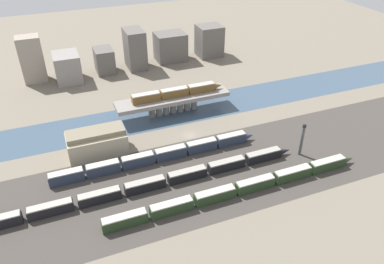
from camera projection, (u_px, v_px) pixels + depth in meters
ground_plane at (190, 135)px, 143.41m from camera, size 400.00×400.00×0.00m
railbed_yard at (216, 172)px, 124.66m from camera, size 280.00×42.00×0.01m
river_water at (173, 112)px, 158.25m from camera, size 320.00×21.74×0.01m
bridge at (173, 101)px, 155.25m from camera, size 47.77×9.84×7.38m
train_on_bridge at (178, 92)px, 154.01m from camera, size 39.53×3.13×3.54m
train_yard_near at (240, 189)px, 114.89m from camera, size 86.13×2.92×3.77m
train_yard_mid at (150, 184)px, 116.80m from camera, size 101.83×2.83×3.56m
train_yard_far at (158, 156)px, 128.70m from camera, size 73.48×3.02×4.13m
warehouse_building at (97, 142)px, 131.30m from camera, size 20.25×10.73×9.52m
signal_tower at (302, 140)px, 129.84m from camera, size 1.03×1.03×12.35m
city_block_far_left at (32, 59)px, 178.54m from camera, size 10.63×8.39×22.34m
city_block_left at (67, 67)px, 181.23m from camera, size 11.97×14.98×13.65m
city_block_center at (104, 61)px, 190.52m from camera, size 9.07×12.41×12.23m
city_block_right at (135, 49)px, 193.36m from camera, size 9.30×14.47×20.08m
city_block_far_right at (170, 47)px, 203.56m from camera, size 15.96×12.89×14.92m
city_block_tall at (209, 41)px, 208.56m from camera, size 13.25×12.10×16.96m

